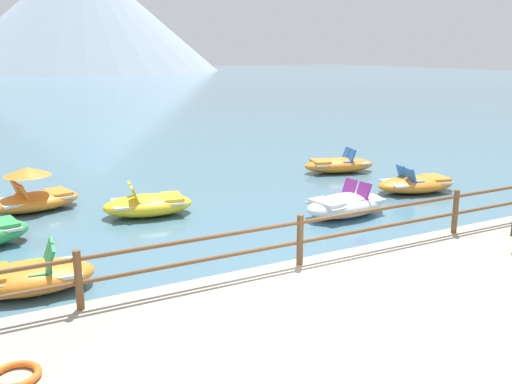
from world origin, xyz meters
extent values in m
plane|color=#477084|center=(0.00, 40.00, 0.00)|extent=(200.00, 200.00, 0.00)
cube|color=#A39989|center=(0.00, -2.20, 0.20)|extent=(28.00, 8.00, 0.40)
cylinder|color=brown|center=(-3.97, 1.55, 0.88)|extent=(0.12, 0.12, 0.95)
cylinder|color=brown|center=(0.00, 1.55, 0.88)|extent=(0.12, 0.12, 0.95)
cylinder|color=brown|center=(3.97, 1.55, 0.88)|extent=(0.12, 0.12, 0.95)
cylinder|color=brown|center=(0.00, 1.55, 1.21)|extent=(23.80, 0.07, 0.07)
cylinder|color=brown|center=(0.00, 1.55, 0.83)|extent=(23.80, 0.07, 0.07)
torus|color=orange|center=(-5.05, -0.02, 0.45)|extent=(0.61, 0.61, 0.09)
ellipsoid|color=white|center=(3.51, 4.78, 0.29)|extent=(2.59, 1.57, 0.57)
cube|color=silver|center=(3.51, 4.78, 0.39)|extent=(2.02, 1.28, 0.06)
cube|color=purple|center=(3.66, 5.06, 0.46)|extent=(0.44, 0.44, 0.08)
cube|color=purple|center=(3.84, 5.08, 0.68)|extent=(0.25, 0.42, 0.43)
cube|color=purple|center=(3.72, 4.55, 0.46)|extent=(0.44, 0.44, 0.08)
cube|color=purple|center=(3.90, 4.57, 0.68)|extent=(0.25, 0.42, 0.43)
cube|color=white|center=(2.84, 4.71, 0.45)|extent=(0.64, 0.96, 0.12)
ellipsoid|color=yellow|center=(-1.09, 7.29, 0.27)|extent=(2.52, 1.69, 0.54)
cube|color=silver|center=(-1.09, 7.29, 0.37)|extent=(1.98, 1.37, 0.06)
cube|color=yellow|center=(-1.31, 7.05, 0.44)|extent=(0.46, 0.46, 0.08)
cube|color=yellow|center=(-1.49, 7.08, 0.66)|extent=(0.27, 0.43, 0.43)
cube|color=yellow|center=(-1.22, 7.58, 0.44)|extent=(0.46, 0.46, 0.08)
cube|color=yellow|center=(-1.40, 7.61, 0.66)|extent=(0.27, 0.43, 0.43)
cube|color=yellow|center=(-0.46, 7.18, 0.43)|extent=(0.66, 1.00, 0.12)
ellipsoid|color=orange|center=(-3.67, 9.21, 0.24)|extent=(2.62, 1.76, 0.49)
cube|color=silver|center=(-3.67, 9.21, 0.33)|extent=(2.06, 1.42, 0.06)
cube|color=orange|center=(-3.79, 8.92, 0.40)|extent=(0.47, 0.47, 0.08)
cube|color=orange|center=(-3.97, 8.88, 0.62)|extent=(0.28, 0.43, 0.43)
cube|color=orange|center=(-3.90, 9.42, 0.40)|extent=(0.47, 0.47, 0.08)
cube|color=orange|center=(-4.08, 9.38, 0.62)|extent=(0.28, 0.43, 0.43)
cube|color=orange|center=(-3.02, 9.34, 0.39)|extent=(0.70, 0.99, 0.12)
cone|color=orange|center=(-3.79, 9.18, 1.10)|extent=(1.45, 1.45, 0.22)
cube|color=green|center=(-4.62, 6.71, 0.45)|extent=(0.64, 0.91, 0.12)
ellipsoid|color=orange|center=(6.58, 9.29, 0.26)|extent=(2.75, 1.72, 0.52)
cube|color=silver|center=(6.58, 9.29, 0.35)|extent=(2.16, 1.38, 0.06)
cube|color=blue|center=(6.83, 9.45, 0.42)|extent=(0.49, 0.49, 0.08)
cube|color=blue|center=(7.00, 9.41, 0.64)|extent=(0.30, 0.44, 0.43)
cube|color=blue|center=(6.71, 9.02, 0.42)|extent=(0.49, 0.49, 0.08)
cube|color=blue|center=(6.89, 8.98, 0.64)|extent=(0.30, 0.44, 0.43)
cube|color=orange|center=(5.91, 9.46, 0.41)|extent=(0.74, 0.90, 0.12)
ellipsoid|color=orange|center=(6.95, 5.83, 0.24)|extent=(2.72, 1.72, 0.49)
cube|color=silver|center=(6.95, 5.83, 0.33)|extent=(2.13, 1.39, 0.06)
cube|color=blue|center=(6.72, 5.61, 0.40)|extent=(0.47, 0.47, 0.08)
cube|color=blue|center=(6.54, 5.64, 0.62)|extent=(0.28, 0.43, 0.43)
cube|color=blue|center=(6.81, 6.11, 0.40)|extent=(0.47, 0.47, 0.08)
cube|color=blue|center=(6.63, 6.15, 0.62)|extent=(0.28, 0.43, 0.43)
cube|color=orange|center=(7.64, 5.70, 0.39)|extent=(0.71, 0.98, 0.12)
ellipsoid|color=orange|center=(-4.46, 3.57, 0.26)|extent=(2.37, 1.50, 0.53)
cube|color=silver|center=(-4.46, 3.57, 0.36)|extent=(1.85, 1.22, 0.06)
cube|color=#339956|center=(-4.27, 3.81, 0.43)|extent=(0.44, 0.44, 0.08)
cube|color=#339956|center=(-4.09, 3.79, 0.65)|extent=(0.25, 0.42, 0.43)
cube|color=#339956|center=(-4.32, 3.30, 0.43)|extent=(0.44, 0.44, 0.08)
cube|color=#339956|center=(-4.14, 3.28, 0.65)|extent=(0.25, 0.42, 0.43)
cone|color=#93A3B7|center=(19.92, 115.53, 11.74)|extent=(54.68, 54.68, 23.47)
camera|label=1|loc=(-5.34, -6.72, 4.26)|focal=39.56mm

